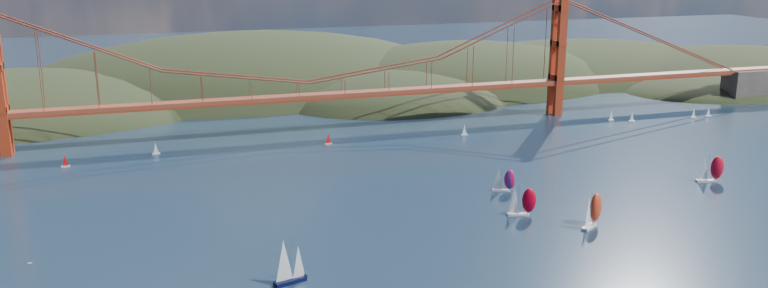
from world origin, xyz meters
The scene contains 16 objects.
headlands centered at (44.95, 278.29, -12.46)m, with size 725.00×225.00×96.00m.
bridge centered at (-1.75, 180.00, 32.23)m, with size 552.00×12.00×55.00m.
sloop_navy centered at (-37.05, 32.82, 5.55)m, with size 8.48×5.86×12.57m.
racer_0 centered at (38.15, 58.05, 4.61)m, with size 8.70×5.17×9.75m.
racer_1 centered at (52.95, 43.35, 5.12)m, with size 9.46×7.74×10.84m.
racer_2 centered at (115.40, 68.28, 4.91)m, with size 9.28×5.41×10.40m.
racer_rwb centered at (43.44, 80.50, 4.01)m, with size 7.55×5.44×8.48m.
distant_boat_2 centered at (-97.10, 154.57, 2.41)m, with size 3.00×2.00×4.70m.
distant_boat_3 centered at (-65.00, 162.69, 2.41)m, with size 3.00×2.00×4.70m.
distant_boat_4 centered at (137.93, 159.35, 2.41)m, with size 3.00×2.00×4.70m.
distant_boat_5 centered at (145.71, 154.43, 2.41)m, with size 3.00×2.00×4.70m.
distant_boat_6 centered at (177.95, 152.01, 2.41)m, with size 3.00×2.00×4.70m.
distant_boat_7 centered at (187.11, 152.89, 2.41)m, with size 3.00×2.00×4.70m.
distant_boat_8 centered at (61.65, 154.26, 2.41)m, with size 3.00×2.00×4.70m.
distant_boat_9 centered at (2.49, 157.05, 2.41)m, with size 3.00×2.00×4.70m.
gull centered at (-89.90, 15.47, 19.66)m, with size 0.90×0.25×0.17m.
Camera 1 is at (-65.30, -131.46, 78.39)m, focal length 35.00 mm.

